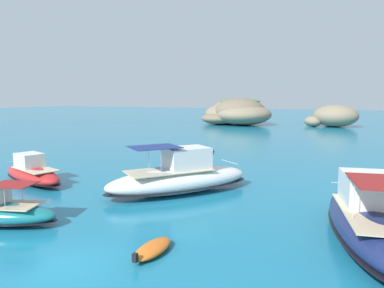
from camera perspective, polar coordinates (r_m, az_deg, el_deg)
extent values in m
plane|color=#197093|center=(16.05, -19.98, -18.31)|extent=(400.00, 400.00, 0.00)
ellipsoid|color=#84755B|center=(88.89, 7.72, 4.98)|extent=(12.76, 13.59, 5.87)
ellipsoid|color=#756651|center=(89.36, 7.76, 5.26)|extent=(16.30, 15.90, 6.70)
ellipsoid|color=#84755B|center=(88.64, 8.37, 4.75)|extent=(15.45, 15.64, 5.22)
ellipsoid|color=#84755B|center=(90.77, 5.79, 4.86)|extent=(12.75, 10.63, 5.22)
ellipsoid|color=#84755B|center=(93.61, 5.01, 5.11)|extent=(8.08, 7.53, 5.74)
ellipsoid|color=#756651|center=(90.04, 4.60, 4.19)|extent=(13.57, 13.56, 3.12)
ellipsoid|color=#517538|center=(90.65, 7.78, 6.86)|extent=(10.12, 9.20, 1.62)
ellipsoid|color=#84755B|center=(88.82, 22.24, 4.25)|extent=(11.16, 10.10, 5.13)
ellipsoid|color=#84755B|center=(88.08, 19.06, 3.50)|extent=(5.73, 5.94, 2.46)
ellipsoid|color=#9E8966|center=(90.15, 21.41, 4.30)|extent=(6.75, 6.88, 5.05)
ellipsoid|color=red|center=(31.28, -24.46, -4.56)|extent=(8.27, 4.51, 1.35)
ellipsoid|color=black|center=(31.34, -24.43, -5.10)|extent=(8.43, 4.60, 0.16)
cube|color=#C6B793|center=(30.64, -24.07, -3.69)|extent=(4.75, 3.17, 0.06)
cube|color=silver|center=(31.43, -24.86, -2.38)|extent=(2.60, 2.22, 1.11)
cube|color=#2D4756|center=(32.44, -25.66, -1.93)|extent=(0.68, 1.55, 0.59)
cylinder|color=silver|center=(33.96, -26.62, -2.47)|extent=(0.50, 1.61, 0.04)
ellipsoid|color=navy|center=(19.19, 26.71, -11.41)|extent=(5.41, 11.08, 1.81)
ellipsoid|color=black|center=(19.33, 26.63, -12.55)|extent=(5.52, 11.30, 0.22)
cube|color=#C6B793|center=(18.23, 27.44, -9.91)|extent=(3.91, 6.30, 0.06)
cube|color=silver|center=(19.27, 26.61, -6.55)|extent=(2.82, 3.39, 1.49)
cube|color=#2D4756|center=(20.67, 25.68, -5.15)|extent=(2.10, 0.77, 0.79)
cylinder|color=silver|center=(22.84, 24.43, -5.83)|extent=(2.19, 0.52, 0.04)
cube|color=maroon|center=(16.81, 28.68, -5.42)|extent=(3.12, 3.65, 0.04)
cylinder|color=silver|center=(16.75, 24.77, -8.23)|extent=(0.03, 0.03, 1.70)
cube|color=#C6B793|center=(21.84, -28.43, -8.64)|extent=(4.32, 2.97, 0.06)
cube|color=maroon|center=(21.15, -27.04, -5.85)|extent=(2.57, 2.27, 0.04)
cylinder|color=silver|center=(20.69, -28.13, -7.84)|extent=(0.03, 0.03, 1.15)
cylinder|color=silver|center=(21.89, -25.84, -6.89)|extent=(0.03, 0.03, 1.15)
ellipsoid|color=white|center=(25.56, -1.99, -5.88)|extent=(9.21, 10.77, 1.87)
ellipsoid|color=black|center=(25.66, -1.99, -6.79)|extent=(9.39, 10.98, 0.22)
cube|color=#C6B793|center=(25.05, -3.70, -4.31)|extent=(5.86, 6.51, 0.06)
cube|color=silver|center=(25.47, -0.89, -2.27)|extent=(3.69, 3.84, 1.54)
cube|color=#2D4756|center=(26.17, 2.15, -1.66)|extent=(1.92, 1.55, 0.81)
cylinder|color=silver|center=(27.44, 6.09, -2.91)|extent=(1.87, 1.41, 0.04)
cube|color=navy|center=(24.33, -6.10, -0.50)|extent=(4.03, 4.18, 0.04)
cylinder|color=silver|center=(25.52, -7.03, -2.12)|extent=(0.03, 0.03, 1.76)
cylinder|color=silver|center=(23.41, -5.03, -2.98)|extent=(0.03, 0.03, 1.76)
ellipsoid|color=orange|center=(16.36, -6.36, -16.51)|extent=(1.14, 2.62, 0.44)
cube|color=#9E998E|center=(16.34, -6.36, -16.31)|extent=(0.63, 1.83, 0.06)
cube|color=black|center=(15.22, -9.22, -17.75)|extent=(0.20, 0.20, 0.36)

